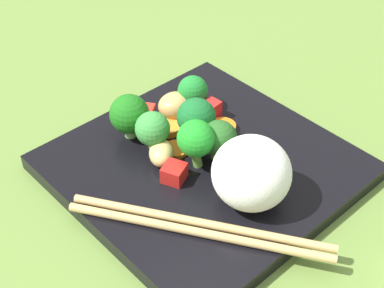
% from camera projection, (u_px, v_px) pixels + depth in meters
% --- Properties ---
extents(ground_plane, '(1.10, 1.10, 0.02)m').
position_uv_depth(ground_plane, '(203.00, 180.00, 0.61)').
color(ground_plane, olive).
extents(square_plate, '(0.27, 0.27, 0.02)m').
position_uv_depth(square_plate, '(203.00, 167.00, 0.60)').
color(square_plate, black).
rests_on(square_plate, ground_plane).
extents(rice_mound, '(0.10, 0.10, 0.07)m').
position_uv_depth(rice_mound, '(251.00, 173.00, 0.53)').
color(rice_mound, white).
rests_on(rice_mound, square_plate).
extents(broccoli_floret_0, '(0.04, 0.04, 0.05)m').
position_uv_depth(broccoli_floret_0, '(219.00, 139.00, 0.58)').
color(broccoli_floret_0, '#6EA548').
rests_on(broccoli_floret_0, square_plate).
extents(broccoli_floret_1, '(0.03, 0.03, 0.04)m').
position_uv_depth(broccoli_floret_1, '(193.00, 91.00, 0.64)').
color(broccoli_floret_1, '#588F48').
rests_on(broccoli_floret_1, square_plate).
extents(broccoli_floret_2, '(0.04, 0.04, 0.05)m').
position_uv_depth(broccoli_floret_2, '(152.00, 129.00, 0.59)').
color(broccoli_floret_2, '#659E4B').
rests_on(broccoli_floret_2, square_plate).
extents(broccoli_floret_3, '(0.04, 0.04, 0.06)m').
position_uv_depth(broccoli_floret_3, '(196.00, 119.00, 0.59)').
color(broccoli_floret_3, '#669F46').
rests_on(broccoli_floret_3, square_plate).
extents(broccoli_floret_4, '(0.04, 0.04, 0.05)m').
position_uv_depth(broccoli_floret_4, '(129.00, 114.00, 0.60)').
color(broccoli_floret_4, '#80B45F').
rests_on(broccoli_floret_4, square_plate).
extents(broccoli_floret_5, '(0.04, 0.04, 0.06)m').
position_uv_depth(broccoli_floret_5, '(199.00, 141.00, 0.56)').
color(broccoli_floret_5, '#6EA542').
rests_on(broccoli_floret_5, square_plate).
extents(carrot_slice_0, '(0.03, 0.03, 0.00)m').
position_uv_depth(carrot_slice_0, '(176.00, 149.00, 0.60)').
color(carrot_slice_0, orange).
rests_on(carrot_slice_0, square_plate).
extents(carrot_slice_1, '(0.04, 0.04, 0.01)m').
position_uv_depth(carrot_slice_1, '(168.00, 127.00, 0.63)').
color(carrot_slice_1, orange).
rests_on(carrot_slice_1, square_plate).
extents(carrot_slice_2, '(0.03, 0.03, 0.01)m').
position_uv_depth(carrot_slice_2, '(223.00, 127.00, 0.63)').
color(carrot_slice_2, orange).
rests_on(carrot_slice_2, square_plate).
extents(carrot_slice_3, '(0.03, 0.03, 0.00)m').
position_uv_depth(carrot_slice_3, '(191.00, 121.00, 0.64)').
color(carrot_slice_3, orange).
rests_on(carrot_slice_3, square_plate).
extents(pepper_chunk_0, '(0.03, 0.03, 0.02)m').
position_uv_depth(pepper_chunk_0, '(171.00, 171.00, 0.57)').
color(pepper_chunk_0, red).
rests_on(pepper_chunk_0, square_plate).
extents(pepper_chunk_1, '(0.02, 0.02, 0.02)m').
position_uv_depth(pepper_chunk_1, '(210.00, 111.00, 0.64)').
color(pepper_chunk_1, red).
rests_on(pepper_chunk_1, square_plate).
extents(pepper_chunk_2, '(0.03, 0.03, 0.02)m').
position_uv_depth(pepper_chunk_2, '(141.00, 115.00, 0.64)').
color(pepper_chunk_2, red).
rests_on(pepper_chunk_2, square_plate).
extents(chicken_piece_1, '(0.04, 0.04, 0.03)m').
position_uv_depth(chicken_piece_1, '(175.00, 105.00, 0.64)').
color(chicken_piece_1, tan).
rests_on(chicken_piece_1, square_plate).
extents(chicken_piece_2, '(0.04, 0.04, 0.02)m').
position_uv_depth(chicken_piece_2, '(162.00, 153.00, 0.58)').
color(chicken_piece_2, tan).
rests_on(chicken_piece_2, square_plate).
extents(chopstick_pair, '(0.15, 0.22, 0.01)m').
position_uv_depth(chopstick_pair, '(199.00, 227.00, 0.52)').
color(chopstick_pair, tan).
rests_on(chopstick_pair, square_plate).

